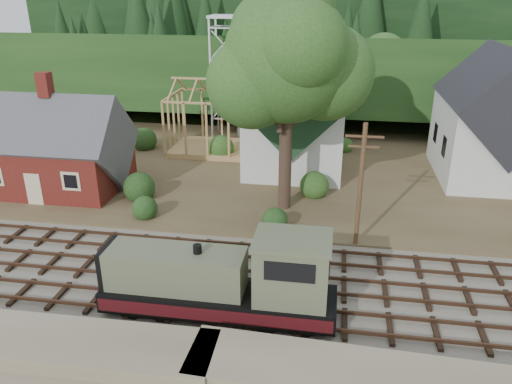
# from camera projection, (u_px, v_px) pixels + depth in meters

# --- Properties ---
(ground) EXTENTS (140.00, 140.00, 0.00)m
(ground) POSITION_uv_depth(u_px,v_px,m) (228.00, 283.00, 27.53)
(ground) COLOR #384C1E
(ground) RESTS_ON ground
(railroad_bed) EXTENTS (64.00, 11.00, 0.16)m
(railroad_bed) POSITION_uv_depth(u_px,v_px,m) (228.00, 281.00, 27.50)
(railroad_bed) COLOR #726B5B
(railroad_bed) RESTS_ON ground
(village_flat) EXTENTS (64.00, 26.00, 0.30)m
(village_flat) POSITION_uv_depth(u_px,v_px,m) (271.00, 170.00, 43.87)
(village_flat) COLOR brown
(village_flat) RESTS_ON ground
(hillside) EXTENTS (70.00, 28.96, 12.74)m
(hillside) POSITION_uv_depth(u_px,v_px,m) (295.00, 109.00, 65.79)
(hillside) COLOR #1E3F19
(hillside) RESTS_ON ground
(ridge) EXTENTS (80.00, 20.00, 12.00)m
(ridge) POSITION_uv_depth(u_px,v_px,m) (304.00, 86.00, 80.36)
(ridge) COLOR black
(ridge) RESTS_ON ground
(depot) EXTENTS (10.80, 7.41, 9.00)m
(depot) POSITION_uv_depth(u_px,v_px,m) (56.00, 152.00, 38.67)
(depot) COLOR #5B1A14
(depot) RESTS_ON village_flat
(church) EXTENTS (8.40, 15.17, 13.00)m
(church) POSITION_uv_depth(u_px,v_px,m) (297.00, 110.00, 43.16)
(church) COLOR silver
(church) RESTS_ON village_flat
(farmhouse) EXTENTS (8.40, 10.80, 10.60)m
(farmhouse) POSITION_uv_depth(u_px,v_px,m) (494.00, 123.00, 40.31)
(farmhouse) COLOR silver
(farmhouse) RESTS_ON village_flat
(timber_frame) EXTENTS (8.20, 6.20, 6.99)m
(timber_frame) POSITION_uv_depth(u_px,v_px,m) (214.00, 121.00, 47.20)
(timber_frame) COLOR tan
(timber_frame) RESTS_ON village_flat
(lattice_tower) EXTENTS (3.20, 3.20, 12.12)m
(lattice_tower) POSITION_uv_depth(u_px,v_px,m) (226.00, 40.00, 50.05)
(lattice_tower) COLOR silver
(lattice_tower) RESTS_ON village_flat
(big_tree) EXTENTS (10.90, 8.40, 14.70)m
(big_tree) POSITION_uv_depth(u_px,v_px,m) (290.00, 68.00, 32.46)
(big_tree) COLOR #38281E
(big_tree) RESTS_ON village_flat
(telegraph_pole_near) EXTENTS (2.20, 0.28, 8.00)m
(telegraph_pole_near) POSITION_uv_depth(u_px,v_px,m) (360.00, 184.00, 29.60)
(telegraph_pole_near) COLOR #4C331E
(telegraph_pole_near) RESTS_ON ground
(locomotive) EXTENTS (11.21, 2.80, 4.51)m
(locomotive) POSITION_uv_depth(u_px,v_px,m) (227.00, 282.00, 23.93)
(locomotive) COLOR black
(locomotive) RESTS_ON railroad_bed
(car_blue) EXTENTS (2.69, 3.40, 1.09)m
(car_blue) POSITION_uv_depth(u_px,v_px,m) (113.00, 179.00, 39.88)
(car_blue) COLOR #5CA4C5
(car_blue) RESTS_ON village_flat
(patio_set) EXTENTS (2.23, 2.23, 2.49)m
(patio_set) POSITION_uv_depth(u_px,v_px,m) (83.00, 173.00, 36.69)
(patio_set) COLOR silver
(patio_set) RESTS_ON village_flat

